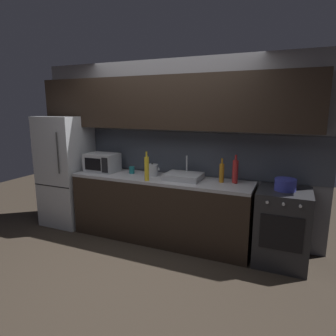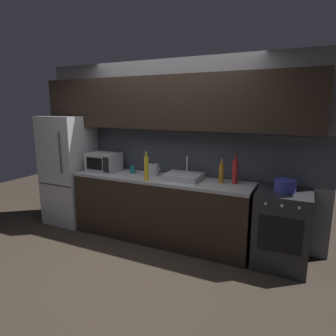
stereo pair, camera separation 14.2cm
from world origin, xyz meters
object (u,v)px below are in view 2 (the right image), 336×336
(oven_range, at_px, (282,229))
(wine_bottle_yellow, at_px, (146,168))
(kettle, at_px, (153,170))
(wine_bottle_amber, at_px, (221,173))
(wine_bottle_red, at_px, (235,172))
(mug_teal, at_px, (133,170))
(refrigerator, at_px, (69,170))
(microwave, at_px, (104,162))
(cooking_pot, at_px, (285,186))

(oven_range, relative_size, wine_bottle_yellow, 2.36)
(oven_range, relative_size, kettle, 4.55)
(oven_range, xyz_separation_m, wine_bottle_amber, (-0.76, 0.08, 0.58))
(wine_bottle_red, xyz_separation_m, mug_teal, (-1.47, -0.05, -0.10))
(refrigerator, bearing_deg, wine_bottle_yellow, -8.18)
(kettle, relative_size, wine_bottle_yellow, 0.52)
(microwave, xyz_separation_m, wine_bottle_amber, (1.79, 0.06, -0.01))
(wine_bottle_yellow, bearing_deg, refrigerator, 171.82)
(refrigerator, height_order, cooking_pot, refrigerator)
(wine_bottle_red, xyz_separation_m, cooking_pot, (0.60, -0.11, -0.08))
(kettle, bearing_deg, refrigerator, -177.79)
(oven_range, distance_m, microwave, 2.62)
(refrigerator, relative_size, oven_range, 1.90)
(kettle, height_order, cooking_pot, kettle)
(mug_teal, bearing_deg, kettle, -1.23)
(kettle, relative_size, cooking_pot, 0.81)
(wine_bottle_amber, bearing_deg, oven_range, -5.63)
(wine_bottle_red, relative_size, cooking_pot, 1.48)
(refrigerator, xyz_separation_m, wine_bottle_amber, (2.47, 0.07, 0.17))
(oven_range, xyz_separation_m, mug_teal, (-2.07, 0.07, 0.50))
(oven_range, height_order, cooking_pot, cooking_pot)
(kettle, relative_size, mug_teal, 1.99)
(wine_bottle_amber, distance_m, wine_bottle_yellow, 0.96)
(refrigerator, xyz_separation_m, wine_bottle_red, (2.63, 0.11, 0.20))
(refrigerator, relative_size, kettle, 8.64)
(refrigerator, distance_m, oven_range, 3.26)
(kettle, xyz_separation_m, wine_bottle_yellow, (0.06, -0.28, 0.08))
(mug_teal, distance_m, cooking_pot, 2.07)
(wine_bottle_amber, bearing_deg, kettle, -179.05)
(refrigerator, xyz_separation_m, cooking_pot, (3.23, 0.00, 0.12))
(refrigerator, distance_m, wine_bottle_amber, 2.48)
(oven_range, relative_size, mug_teal, 9.08)
(microwave, xyz_separation_m, mug_teal, (0.48, 0.05, -0.09))
(oven_range, distance_m, wine_bottle_yellow, 1.80)
(refrigerator, height_order, wine_bottle_red, refrigerator)
(refrigerator, xyz_separation_m, wine_bottle_yellow, (1.55, -0.22, 0.21))
(oven_range, xyz_separation_m, cooking_pot, (-0.00, 0.00, 0.52))
(oven_range, relative_size, wine_bottle_red, 2.50)
(refrigerator, bearing_deg, mug_teal, 3.20)
(wine_bottle_amber, xyz_separation_m, wine_bottle_yellow, (-0.92, -0.30, 0.04))
(microwave, relative_size, mug_teal, 4.64)
(oven_range, bearing_deg, wine_bottle_yellow, -172.47)
(refrigerator, relative_size, wine_bottle_amber, 5.51)
(microwave, bearing_deg, wine_bottle_amber, 1.77)
(wine_bottle_red, bearing_deg, wine_bottle_yellow, -162.73)
(kettle, bearing_deg, wine_bottle_red, 2.74)
(wine_bottle_amber, bearing_deg, cooking_pot, -5.54)
(kettle, distance_m, wine_bottle_amber, 0.98)
(refrigerator, xyz_separation_m, microwave, (0.68, 0.02, 0.18))
(refrigerator, distance_m, microwave, 0.70)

